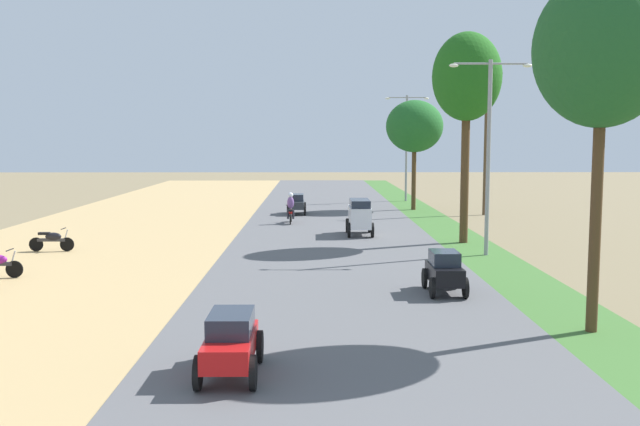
{
  "coord_description": "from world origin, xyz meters",
  "views": [
    {
      "loc": [
        -0.93,
        -6.29,
        4.57
      ],
      "look_at": [
        -0.68,
        20.03,
        1.79
      ],
      "focal_mm": 39.61,
      "sensor_mm": 36.0,
      "label": 1
    }
  ],
  "objects_px": {
    "car_sedan_red": "(231,341)",
    "car_sedan_charcoal": "(297,203)",
    "utility_pole_near": "(486,137)",
    "motorbike_ahead_second": "(291,209)",
    "streetlamp_mid": "(406,140)",
    "parked_motorbike_sixth": "(52,239)",
    "streetlamp_near": "(489,143)",
    "car_hatchback_black": "(444,270)",
    "median_tree_third": "(414,127)",
    "median_tree_nearest": "(603,51)",
    "median_tree_second": "(467,79)",
    "car_van_white": "(360,215)"
  },
  "relations": [
    {
      "from": "streetlamp_near",
      "to": "car_hatchback_black",
      "type": "xyz_separation_m",
      "value": [
        -2.91,
        -6.86,
        -3.65
      ]
    },
    {
      "from": "streetlamp_near",
      "to": "median_tree_third",
      "type": "bearing_deg",
      "value": 91.11
    },
    {
      "from": "median_tree_third",
      "to": "car_hatchback_black",
      "type": "xyz_separation_m",
      "value": [
        -2.57,
        -24.49,
        -4.58
      ]
    },
    {
      "from": "median_tree_second",
      "to": "streetlamp_near",
      "type": "bearing_deg",
      "value": -86.85
    },
    {
      "from": "car_sedan_charcoal",
      "to": "car_sedan_red",
      "type": "bearing_deg",
      "value": -91.14
    },
    {
      "from": "streetlamp_mid",
      "to": "median_tree_second",
      "type": "bearing_deg",
      "value": -90.5
    },
    {
      "from": "utility_pole_near",
      "to": "motorbike_ahead_second",
      "type": "height_order",
      "value": "utility_pole_near"
    },
    {
      "from": "utility_pole_near",
      "to": "car_van_white",
      "type": "height_order",
      "value": "utility_pole_near"
    },
    {
      "from": "streetlamp_mid",
      "to": "car_sedan_red",
      "type": "height_order",
      "value": "streetlamp_mid"
    },
    {
      "from": "car_sedan_charcoal",
      "to": "motorbike_ahead_second",
      "type": "xyz_separation_m",
      "value": [
        -0.21,
        -4.67,
        0.11
      ]
    },
    {
      "from": "streetlamp_mid",
      "to": "median_tree_third",
      "type": "bearing_deg",
      "value": -93.08
    },
    {
      "from": "median_tree_second",
      "to": "streetlamp_mid",
      "type": "xyz_separation_m",
      "value": [
        0.18,
        20.67,
        -2.65
      ]
    },
    {
      "from": "motorbike_ahead_second",
      "to": "parked_motorbike_sixth",
      "type": "bearing_deg",
      "value": -135.4
    },
    {
      "from": "median_tree_third",
      "to": "streetlamp_mid",
      "type": "height_order",
      "value": "streetlamp_mid"
    },
    {
      "from": "car_hatchback_black",
      "to": "streetlamp_mid",
      "type": "bearing_deg",
      "value": 84.61
    },
    {
      "from": "streetlamp_near",
      "to": "car_sedan_red",
      "type": "xyz_separation_m",
      "value": [
        -8.3,
        -13.98,
        -3.65
      ]
    },
    {
      "from": "utility_pole_near",
      "to": "motorbike_ahead_second",
      "type": "bearing_deg",
      "value": -157.38
    },
    {
      "from": "streetlamp_near",
      "to": "motorbike_ahead_second",
      "type": "distance_m",
      "value": 13.42
    },
    {
      "from": "streetlamp_mid",
      "to": "car_sedan_charcoal",
      "type": "relative_size",
      "value": 3.36
    },
    {
      "from": "median_tree_nearest",
      "to": "median_tree_third",
      "type": "relative_size",
      "value": 1.2
    },
    {
      "from": "median_tree_second",
      "to": "utility_pole_near",
      "type": "distance_m",
      "value": 12.53
    },
    {
      "from": "median_tree_second",
      "to": "utility_pole_near",
      "type": "relative_size",
      "value": 1.01
    },
    {
      "from": "parked_motorbike_sixth",
      "to": "utility_pole_near",
      "type": "height_order",
      "value": "utility_pole_near"
    },
    {
      "from": "parked_motorbike_sixth",
      "to": "car_sedan_charcoal",
      "type": "xyz_separation_m",
      "value": [
        9.5,
        13.84,
        0.19
      ]
    },
    {
      "from": "motorbike_ahead_second",
      "to": "median_tree_second",
      "type": "bearing_deg",
      "value": -41.74
    },
    {
      "from": "median_tree_nearest",
      "to": "streetlamp_mid",
      "type": "distance_m",
      "value": 34.98
    },
    {
      "from": "median_tree_third",
      "to": "streetlamp_near",
      "type": "xyz_separation_m",
      "value": [
        0.34,
        -17.63,
        -0.93
      ]
    },
    {
      "from": "utility_pole_near",
      "to": "motorbike_ahead_second",
      "type": "xyz_separation_m",
      "value": [
        -11.48,
        -4.78,
        -3.78
      ]
    },
    {
      "from": "parked_motorbike_sixth",
      "to": "car_sedan_charcoal",
      "type": "distance_m",
      "value": 16.79
    },
    {
      "from": "median_tree_nearest",
      "to": "car_hatchback_black",
      "type": "distance_m",
      "value": 7.59
    },
    {
      "from": "streetlamp_mid",
      "to": "utility_pole_near",
      "type": "distance_m",
      "value": 9.64
    },
    {
      "from": "car_sedan_charcoal",
      "to": "car_van_white",
      "type": "bearing_deg",
      "value": -71.17
    },
    {
      "from": "parked_motorbike_sixth",
      "to": "car_hatchback_black",
      "type": "xyz_separation_m",
      "value": [
        14.32,
        -7.91,
        0.19
      ]
    },
    {
      "from": "car_hatchback_black",
      "to": "car_sedan_charcoal",
      "type": "bearing_deg",
      "value": 102.49
    },
    {
      "from": "median_tree_second",
      "to": "streetlamp_near",
      "type": "distance_m",
      "value": 4.28
    },
    {
      "from": "parked_motorbike_sixth",
      "to": "median_tree_third",
      "type": "xyz_separation_m",
      "value": [
        16.89,
        16.57,
        4.77
      ]
    },
    {
      "from": "median_tree_second",
      "to": "car_hatchback_black",
      "type": "bearing_deg",
      "value": -105.01
    },
    {
      "from": "median_tree_nearest",
      "to": "car_sedan_charcoal",
      "type": "height_order",
      "value": "median_tree_nearest"
    },
    {
      "from": "median_tree_nearest",
      "to": "car_hatchback_black",
      "type": "xyz_separation_m",
      "value": [
        -2.71,
        4.09,
        -5.79
      ]
    },
    {
      "from": "parked_motorbike_sixth",
      "to": "motorbike_ahead_second",
      "type": "relative_size",
      "value": 1.0
    },
    {
      "from": "car_sedan_red",
      "to": "motorbike_ahead_second",
      "type": "relative_size",
      "value": 1.26
    },
    {
      "from": "car_sedan_charcoal",
      "to": "parked_motorbike_sixth",
      "type": "bearing_deg",
      "value": -124.47
    },
    {
      "from": "car_sedan_charcoal",
      "to": "median_tree_nearest",
      "type": "bearing_deg",
      "value": -73.75
    },
    {
      "from": "median_tree_nearest",
      "to": "utility_pole_near",
      "type": "bearing_deg",
      "value": 81.8
    },
    {
      "from": "median_tree_third",
      "to": "motorbike_ahead_second",
      "type": "xyz_separation_m",
      "value": [
        -7.59,
        -7.41,
        -4.47
      ]
    },
    {
      "from": "car_sedan_red",
      "to": "car_sedan_charcoal",
      "type": "distance_m",
      "value": 28.89
    },
    {
      "from": "car_van_white",
      "to": "car_sedan_charcoal",
      "type": "xyz_separation_m",
      "value": [
        -3.16,
        9.26,
        -0.28
      ]
    },
    {
      "from": "streetlamp_mid",
      "to": "car_hatchback_black",
      "type": "relative_size",
      "value": 3.79
    },
    {
      "from": "median_tree_nearest",
      "to": "median_tree_second",
      "type": "distance_m",
      "value": 14.26
    },
    {
      "from": "median_tree_second",
      "to": "streetlamp_mid",
      "type": "height_order",
      "value": "median_tree_second"
    }
  ]
}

